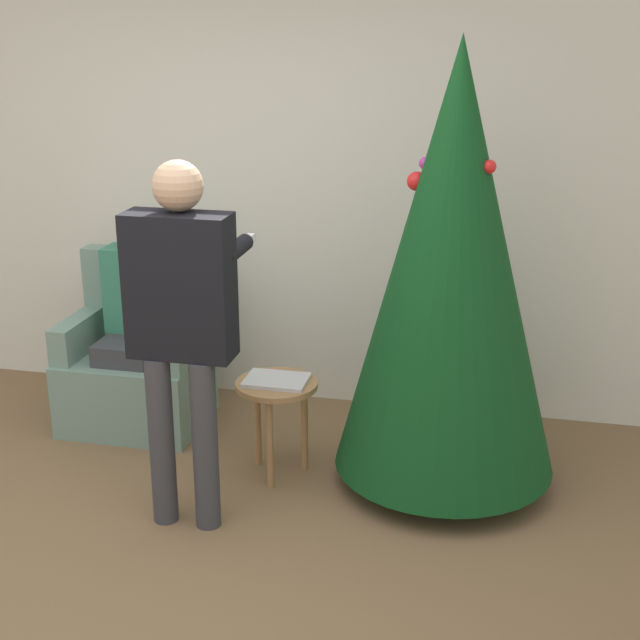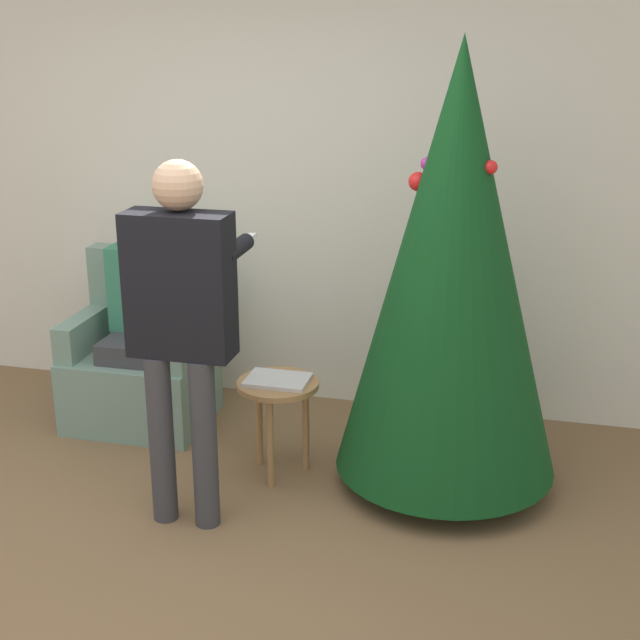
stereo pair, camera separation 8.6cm
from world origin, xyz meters
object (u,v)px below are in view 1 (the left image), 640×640
side_stool (277,397)px  person_seated (133,312)px  person_standing (181,312)px  christmas_tree (452,264)px  armchair (139,365)px

side_stool → person_seated: bearing=155.4°
person_standing → person_seated: bearing=125.4°
christmas_tree → person_standing: size_ratio=1.30×
armchair → person_seated: person_seated is taller
christmas_tree → person_seated: size_ratio=1.79×
christmas_tree → person_seated: 1.93m
christmas_tree → person_standing: (-1.16, -0.62, -0.13)m
christmas_tree → armchair: 2.05m
person_seated → person_standing: bearing=-54.6°
christmas_tree → armchair: bearing=168.8°
armchair → person_standing: 1.38m
person_seated → side_stool: person_seated is taller
christmas_tree → side_stool: bearing=-172.6°
christmas_tree → person_seated: christmas_tree is taller
person_seated → person_standing: 1.22m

